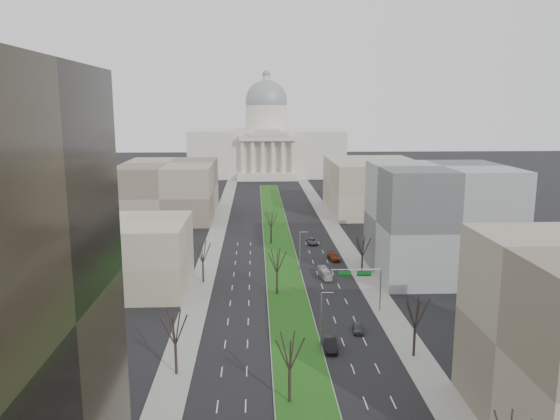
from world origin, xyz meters
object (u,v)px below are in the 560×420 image
object	(u,v)px
car_red	(334,257)
car_grey_far	(312,241)
car_grey_near	(358,328)
car_black	(331,344)
box_van	(325,273)

from	to	relation	value
car_red	car_grey_far	size ratio (longest dim) A/B	1.02
car_grey_near	car_black	bearing A→B (deg)	-124.40
car_grey_near	box_van	bearing A→B (deg)	99.14
box_van	car_grey_far	bearing A→B (deg)	83.69
car_grey_near	car_red	xyz separation A→B (m)	(2.03, 42.54, 0.12)
car_grey_near	car_red	bearing A→B (deg)	92.82
car_red	box_van	size ratio (longest dim) A/B	0.79
car_black	car_red	bearing A→B (deg)	84.72
car_grey_far	box_van	bearing A→B (deg)	-95.20
car_black	box_van	distance (m)	35.72
car_black	car_red	distance (m)	49.59
car_grey_near	car_grey_far	distance (m)	58.27
car_red	car_grey_near	bearing A→B (deg)	-99.01
car_grey_near	box_van	xyz separation A→B (m)	(-1.82, 29.06, 0.30)
car_black	car_grey_near	bearing A→B (deg)	53.41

